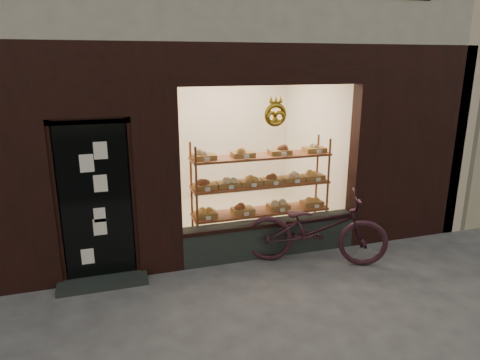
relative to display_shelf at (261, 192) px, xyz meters
name	(u,v)px	position (x,y,z in m)	size (l,w,h in m)	color
ground	(303,343)	(-0.45, -2.55, -0.87)	(90.00, 90.00, 0.00)	#444444
display_shelf	(261,192)	(0.00, 0.00, 0.00)	(2.20, 0.45, 1.70)	brown
bicycle	(316,228)	(0.52, -0.88, -0.33)	(0.72, 2.05, 1.08)	#30161E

